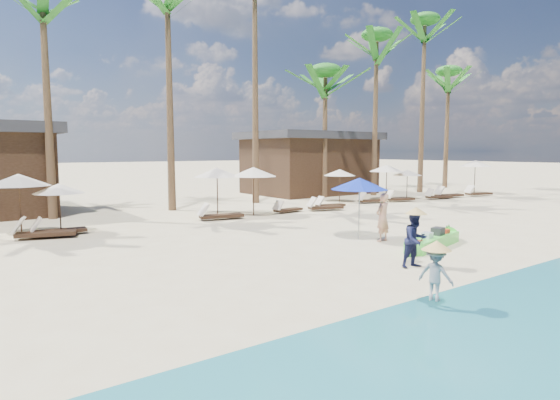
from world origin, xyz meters
TOP-DOWN VIEW (x-y plane):
  - ground at (0.00, 0.00)m, footprint 240.00×240.00m
  - wet_sand_strip at (0.00, -5.00)m, footprint 240.00×4.50m
  - green_canoe at (5.07, 0.51)m, footprint 4.52×1.38m
  - tourist at (4.53, 2.11)m, footprint 0.64×0.47m
  - vendor_green at (2.54, -0.78)m, footprint 0.78×0.65m
  - vendor_yellow at (0.20, -3.08)m, footprint 0.55×0.75m
  - blue_umbrella at (4.15, 2.83)m, footprint 1.95×1.95m
  - resort_parasol_4 at (-5.07, 10.34)m, footprint 2.14×2.14m
  - lounger_4_right at (-4.60, 9.28)m, footprint 2.09×1.15m
  - resort_parasol_5 at (-3.88, 9.82)m, footprint 1.79×1.79m
  - lounger_5_left at (-4.08, 9.63)m, footprint 1.86×0.70m
  - resort_parasol_6 at (3.04, 10.83)m, footprint 2.17×2.17m
  - lounger_6_left at (2.38, 9.68)m, footprint 1.91×0.98m
  - lounger_6_right at (2.47, 9.66)m, footprint 2.03×0.94m
  - resort_parasol_7 at (4.46, 9.94)m, footprint 2.19×2.19m
  - lounger_7_left at (6.27, 9.79)m, footprint 1.68×0.71m
  - lounger_7_right at (8.26, 9.36)m, footprint 1.91×1.08m
  - resort_parasol_8 at (11.57, 11.74)m, footprint 1.88×1.88m
  - lounger_8_left at (9.19, 10.00)m, footprint 1.72×0.76m
  - resort_parasol_9 at (14.72, 10.94)m, footprint 2.11×2.11m
  - lounger_9_left at (12.71, 10.36)m, footprint 1.77×0.91m
  - lounger_9_right at (14.63, 9.91)m, footprint 1.88×1.04m
  - resort_parasol_10 at (16.26, 10.61)m, footprint 1.78×1.78m
  - lounger_10_left at (17.76, 9.45)m, footprint 1.83×1.01m
  - lounger_10_right at (19.00, 9.57)m, footprint 2.07×1.08m
  - resort_parasol_11 at (23.67, 10.60)m, footprint 2.27×2.27m
  - lounger_11_left at (21.66, 9.14)m, footprint 2.01×1.10m
  - palm_3 at (-3.36, 14.27)m, footprint 2.08×2.08m
  - palm_4 at (2.15, 14.01)m, footprint 2.08×2.08m
  - palm_5 at (7.45, 14.38)m, footprint 2.08×2.08m
  - palm_6 at (12.84, 14.52)m, footprint 2.08×2.08m
  - palm_7 at (16.57, 13.68)m, footprint 2.08×2.08m
  - palm_8 at (21.07, 13.33)m, footprint 2.08×2.08m
  - palm_9 at (26.21, 14.81)m, footprint 2.08×2.08m
  - pavilion_east at (14.00, 17.50)m, footprint 8.80×6.60m

SIDE VIEW (x-z plane):
  - ground at x=0.00m, z-range 0.00..0.00m
  - wet_sand_strip at x=0.00m, z-range 0.00..0.01m
  - lounger_7_left at x=6.27m, z-range -0.09..0.46m
  - lounger_8_left at x=9.19m, z-range -0.09..0.47m
  - lounger_9_left at x=12.71m, z-range -0.10..0.48m
  - green_canoe at x=5.07m, z-range -0.10..0.49m
  - lounger_10_left at x=17.76m, z-range -0.10..0.50m
  - lounger_9_right at x=14.63m, z-range -0.10..0.51m
  - lounger_5_left at x=-4.08m, z-range -0.10..0.52m
  - lounger_7_right at x=8.26m, z-range -0.10..0.52m
  - lounger_6_left at x=2.38m, z-range -0.10..0.52m
  - lounger_11_left at x=21.66m, z-range -0.11..0.54m
  - lounger_6_right at x=2.47m, z-range -0.11..0.55m
  - lounger_10_right at x=19.00m, z-range -0.11..0.56m
  - lounger_4_right at x=-4.60m, z-range -0.11..0.57m
  - vendor_yellow at x=0.20m, z-range 0.18..1.21m
  - vendor_green at x=2.54m, z-range 0.00..1.46m
  - tourist at x=4.53m, z-range 0.00..1.61m
  - resort_parasol_10 at x=16.26m, z-range 0.74..2.58m
  - resort_parasol_5 at x=-3.88m, z-range 0.74..2.58m
  - resort_parasol_8 at x=11.57m, z-range 0.78..2.71m
  - blue_umbrella at x=4.15m, z-range 0.85..2.95m
  - resort_parasol_9 at x=14.72m, z-range 0.87..3.04m
  - resort_parasol_4 at x=-5.07m, z-range 0.89..3.09m
  - resort_parasol_6 at x=3.04m, z-range 0.90..3.14m
  - resort_parasol_7 at x=4.46m, z-range 0.91..3.16m
  - resort_parasol_11 at x=23.67m, z-range 0.94..3.28m
  - pavilion_east at x=14.00m, z-range 0.05..4.35m
  - palm_6 at x=12.84m, z-range 2.79..11.31m
  - palm_9 at x=26.21m, z-range 3.14..12.97m
  - palm_3 at x=-3.36m, z-range 3.32..13.83m
  - palm_7 at x=16.57m, z-range 3.46..14.53m
  - palm_4 at x=2.15m, z-range 3.60..15.30m
  - palm_8 at x=21.07m, z-range 3.83..16.53m
  - palm_5 at x=7.45m, z-range 4.02..17.62m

